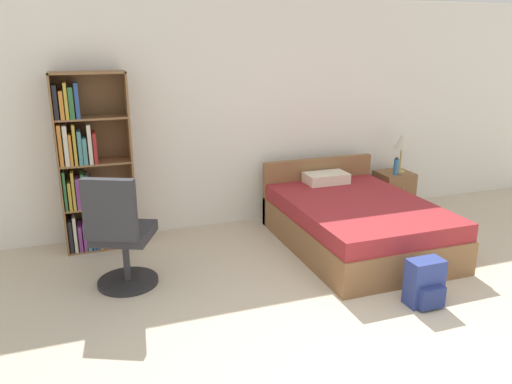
{
  "coord_description": "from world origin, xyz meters",
  "views": [
    {
      "loc": [
        -1.93,
        -2.3,
        2.15
      ],
      "look_at": [
        -0.41,
        1.98,
        0.75
      ],
      "focal_mm": 35.0,
      "sensor_mm": 36.0,
      "label": 1
    }
  ],
  "objects_px": {
    "water_bottle": "(396,167)",
    "bookshelf": "(86,166)",
    "bed": "(354,221)",
    "nightstand": "(393,192)",
    "backpack_blue": "(425,284)",
    "table_lamp": "(402,143)",
    "office_chair": "(121,237)"
  },
  "relations": [
    {
      "from": "water_bottle",
      "to": "bookshelf",
      "type": "bearing_deg",
      "value": 177.42
    },
    {
      "from": "bed",
      "to": "nightstand",
      "type": "relative_size",
      "value": 3.79
    },
    {
      "from": "backpack_blue",
      "to": "bookshelf",
      "type": "bearing_deg",
      "value": 139.43
    },
    {
      "from": "water_bottle",
      "to": "backpack_blue",
      "type": "relative_size",
      "value": 0.54
    },
    {
      "from": "table_lamp",
      "to": "nightstand",
      "type": "bearing_deg",
      "value": 165.99
    },
    {
      "from": "nightstand",
      "to": "backpack_blue",
      "type": "relative_size",
      "value": 1.3
    },
    {
      "from": "nightstand",
      "to": "backpack_blue",
      "type": "distance_m",
      "value": 2.42
    },
    {
      "from": "office_chair",
      "to": "backpack_blue",
      "type": "distance_m",
      "value": 2.62
    },
    {
      "from": "table_lamp",
      "to": "office_chair",
      "type": "bearing_deg",
      "value": -164.53
    },
    {
      "from": "office_chair",
      "to": "backpack_blue",
      "type": "bearing_deg",
      "value": -25.8
    },
    {
      "from": "table_lamp",
      "to": "water_bottle",
      "type": "distance_m",
      "value": 0.32
    },
    {
      "from": "bed",
      "to": "backpack_blue",
      "type": "height_order",
      "value": "bed"
    },
    {
      "from": "nightstand",
      "to": "backpack_blue",
      "type": "bearing_deg",
      "value": -118.15
    },
    {
      "from": "backpack_blue",
      "to": "table_lamp",
      "type": "bearing_deg",
      "value": 60.46
    },
    {
      "from": "table_lamp",
      "to": "water_bottle",
      "type": "height_order",
      "value": "table_lamp"
    },
    {
      "from": "table_lamp",
      "to": "backpack_blue",
      "type": "xyz_separation_m",
      "value": [
        -1.2,
        -2.12,
        -0.71
      ]
    },
    {
      "from": "water_bottle",
      "to": "table_lamp",
      "type": "bearing_deg",
      "value": 34.82
    },
    {
      "from": "bed",
      "to": "bookshelf",
      "type": "bearing_deg",
      "value": 161.89
    },
    {
      "from": "nightstand",
      "to": "table_lamp",
      "type": "height_order",
      "value": "table_lamp"
    },
    {
      "from": "bed",
      "to": "office_chair",
      "type": "distance_m",
      "value": 2.46
    },
    {
      "from": "bookshelf",
      "to": "backpack_blue",
      "type": "bearing_deg",
      "value": -40.57
    },
    {
      "from": "office_chair",
      "to": "nightstand",
      "type": "xyz_separation_m",
      "value": [
        3.49,
        1.0,
        -0.23
      ]
    },
    {
      "from": "bookshelf",
      "to": "office_chair",
      "type": "height_order",
      "value": "bookshelf"
    },
    {
      "from": "table_lamp",
      "to": "water_bottle",
      "type": "xyz_separation_m",
      "value": [
        -0.12,
        -0.08,
        -0.28
      ]
    },
    {
      "from": "office_chair",
      "to": "nightstand",
      "type": "distance_m",
      "value": 3.63
    },
    {
      "from": "table_lamp",
      "to": "bookshelf",
      "type": "bearing_deg",
      "value": 178.74
    },
    {
      "from": "nightstand",
      "to": "backpack_blue",
      "type": "xyz_separation_m",
      "value": [
        -1.14,
        -2.13,
        -0.07
      ]
    },
    {
      "from": "office_chair",
      "to": "nightstand",
      "type": "relative_size",
      "value": 2.06
    },
    {
      "from": "office_chair",
      "to": "water_bottle",
      "type": "relative_size",
      "value": 4.95
    },
    {
      "from": "bed",
      "to": "water_bottle",
      "type": "relative_size",
      "value": 9.12
    },
    {
      "from": "bookshelf",
      "to": "backpack_blue",
      "type": "height_order",
      "value": "bookshelf"
    },
    {
      "from": "bed",
      "to": "office_chair",
      "type": "bearing_deg",
      "value": -175.47
    }
  ]
}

